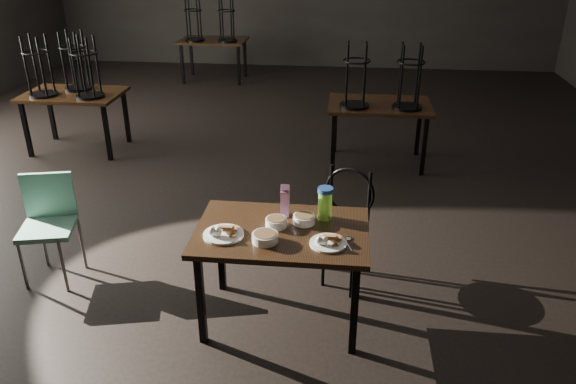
# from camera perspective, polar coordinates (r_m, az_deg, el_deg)

# --- Properties ---
(main_table) EXTENTS (1.20, 0.80, 0.75)m
(main_table) POSITION_cam_1_polar(r_m,az_deg,el_deg) (3.93, -0.63, -4.86)
(main_table) COLOR black
(main_table) RESTS_ON ground
(plate_left) EXTENTS (0.28, 0.28, 0.09)m
(plate_left) POSITION_cam_1_polar(r_m,az_deg,el_deg) (3.83, -6.63, -4.11)
(plate_left) COLOR white
(plate_left) RESTS_ON main_table
(plate_right) EXTENTS (0.25, 0.25, 0.08)m
(plate_right) POSITION_cam_1_polar(r_m,az_deg,el_deg) (3.72, 4.09, -5.02)
(plate_right) COLOR white
(plate_right) RESTS_ON main_table
(bowl_near) EXTENTS (0.15, 0.15, 0.06)m
(bowl_near) POSITION_cam_1_polar(r_m,az_deg,el_deg) (3.92, -1.20, -3.07)
(bowl_near) COLOR white
(bowl_near) RESTS_ON main_table
(bowl_far) EXTENTS (0.16, 0.16, 0.06)m
(bowl_far) POSITION_cam_1_polar(r_m,az_deg,el_deg) (3.96, 1.64, -2.74)
(bowl_far) COLOR white
(bowl_far) RESTS_ON main_table
(bowl_big) EXTENTS (0.18, 0.18, 0.06)m
(bowl_big) POSITION_cam_1_polar(r_m,az_deg,el_deg) (3.74, -2.35, -4.62)
(bowl_big) COLOR white
(bowl_big) RESTS_ON main_table
(juice_carton) EXTENTS (0.06, 0.06, 0.25)m
(juice_carton) POSITION_cam_1_polar(r_m,az_deg,el_deg) (4.03, -0.31, -0.92)
(juice_carton) COLOR #921A72
(juice_carton) RESTS_ON main_table
(water_bottle) EXTENTS (0.14, 0.14, 0.24)m
(water_bottle) POSITION_cam_1_polar(r_m,az_deg,el_deg) (3.99, 3.79, -1.11)
(water_bottle) COLOR #94EE46
(water_bottle) RESTS_ON main_table
(spoon) EXTENTS (0.06, 0.19, 0.01)m
(spoon) POSITION_cam_1_polar(r_m,az_deg,el_deg) (3.79, 6.19, -4.81)
(spoon) COLOR silver
(spoon) RESTS_ON main_table
(bentwood_chair) EXTENTS (0.49, 0.48, 0.92)m
(bentwood_chair) POSITION_cam_1_polar(r_m,az_deg,el_deg) (4.53, 5.71, -2.41)
(bentwood_chair) COLOR black
(bentwood_chair) RESTS_ON ground
(school_chair) EXTENTS (0.49, 0.49, 0.87)m
(school_chair) POSITION_cam_1_polar(r_m,az_deg,el_deg) (4.91, -23.15, -2.45)
(school_chair) COLOR #70AE97
(school_chair) RESTS_ON ground
(bg_table_left) EXTENTS (1.20, 0.80, 1.48)m
(bg_table_left) POSITION_cam_1_polar(r_m,az_deg,el_deg) (7.59, -21.10, 9.55)
(bg_table_left) COLOR black
(bg_table_left) RESTS_ON ground
(bg_table_right) EXTENTS (1.20, 0.80, 1.48)m
(bg_table_right) POSITION_cam_1_polar(r_m,az_deg,el_deg) (6.73, 9.32, 8.78)
(bg_table_right) COLOR black
(bg_table_right) RESTS_ON ground
(bg_table_far) EXTENTS (1.20, 0.80, 1.48)m
(bg_table_far) POSITION_cam_1_polar(r_m,az_deg,el_deg) (10.65, -7.66, 15.08)
(bg_table_far) COLOR black
(bg_table_far) RESTS_ON ground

